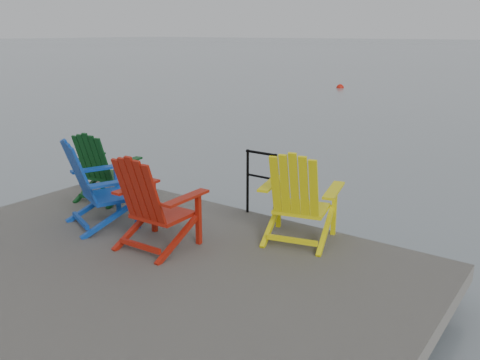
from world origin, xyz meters
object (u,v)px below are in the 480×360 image
Objects in this scene: chair_blue at (97,183)px; buoy_b at (340,88)px; handrail at (261,177)px; chair_red at (153,201)px; chair_green at (103,166)px; chair_yellow at (299,196)px.

chair_blue reaches higher than buoy_b.
handrail is 1.68m from chair_red.
handrail reaches higher than buoy_b.
handrail is at bearing 9.20° from chair_green.
chair_red is (1.10, -0.10, -0.01)m from chair_blue.
chair_blue reaches higher than chair_yellow.
chair_red is at bearing -70.67° from buoy_b.
buoy_b is at bearing 99.18° from chair_yellow.
chair_blue reaches higher than chair_green.
buoy_b is (-8.89, 20.60, -1.07)m from chair_yellow.
chair_green is 21.70m from buoy_b.
chair_red is at bearing -33.98° from chair_green.
chair_green is at bearing 154.39° from chair_red.
chair_green is 2.04m from chair_red.
chair_blue is at bearing -53.36° from chair_green.
chair_yellow is (1.27, 1.13, 0.00)m from chair_red.
chair_red is 23.05m from buoy_b.
chair_yellow reaches higher than buoy_b.
chair_green is (-2.28, -0.80, -0.02)m from handrail.
chair_red is 2.80× the size of buoy_b.
chair_green is at bearing -74.61° from buoy_b.
chair_yellow reaches higher than handrail.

